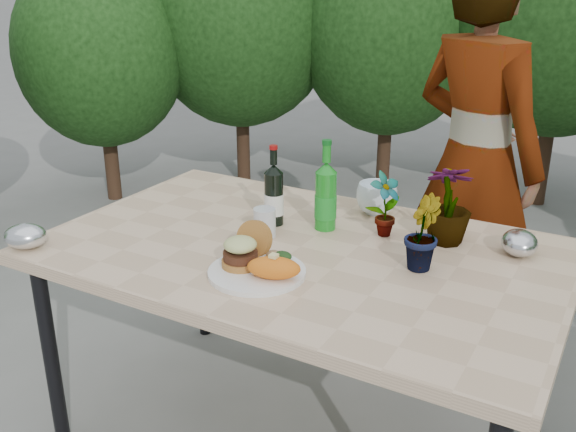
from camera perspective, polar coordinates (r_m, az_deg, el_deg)
The scene contains 17 objects.
patio_table at distance 2.04m, azimuth 1.11°, elevation -4.22°, with size 1.60×1.00×0.75m.
shrub_hedge at distance 3.45m, azimuth 19.03°, elevation 14.01°, with size 6.85×5.27×2.37m.
dinner_plate at distance 1.83m, azimuth -2.77°, elevation -5.02°, with size 0.28×0.28×0.01m, color white.
burger_stack at distance 1.85m, azimuth -3.94°, elevation -2.94°, with size 0.11×0.16×0.11m.
sweet_potato at distance 1.77m, azimuth -1.27°, elevation -4.63°, with size 0.15×0.08×0.06m, color orange.
grilled_veg at distance 1.89m, azimuth -0.84°, elevation -3.51°, with size 0.08×0.05×0.03m.
wine_bottle at distance 2.15m, azimuth -1.26°, elevation 1.81°, with size 0.07×0.07×0.28m.
sparkling_water at distance 2.12m, azimuth 3.37°, elevation 1.69°, with size 0.07×0.07×0.30m.
plastic_cup at distance 2.07m, azimuth -2.09°, elevation -0.59°, with size 0.07×0.07×0.10m, color silver.
seedling_left at distance 2.08m, azimuth 8.62°, elevation 0.99°, with size 0.11×0.08×0.21m, color #2B571E.
seedling_mid at distance 1.87m, azimuth 11.76°, elevation -1.46°, with size 0.12×0.10×0.22m, color #245A1E.
seedling_right at distance 2.06m, azimuth 14.08°, elevation 1.06°, with size 0.14×0.14×0.26m, color #2B591E.
blue_bowl at distance 2.28m, azimuth 7.88°, elevation 1.54°, with size 0.14×0.14×0.11m, color silver.
foil_packet_left at distance 2.15m, azimuth -22.30°, elevation -1.67°, with size 0.13×0.11×0.08m, color silver.
foil_packet_right at distance 2.06m, azimuth 19.88°, elevation -2.26°, with size 0.13×0.11×0.08m, color silver.
person at distance 2.72m, azimuth 16.28°, elevation 4.64°, with size 0.61×0.40×1.66m, color #9B694D.
terracotta_pot at distance 4.46m, azimuth -2.18°, elevation 1.58°, with size 0.17×0.17×0.14m.
Camera 1 is at (0.87, -1.62, 1.56)m, focal length 40.00 mm.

